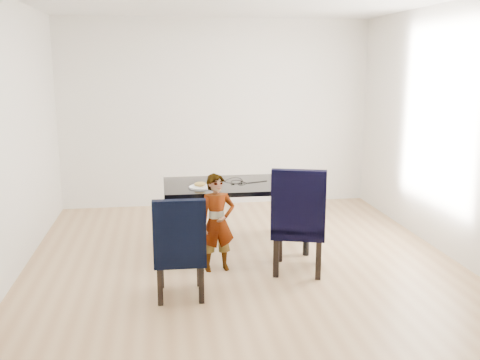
{
  "coord_description": "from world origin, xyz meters",
  "views": [
    {
      "loc": [
        -0.82,
        -5.26,
        2.04
      ],
      "look_at": [
        0.0,
        0.2,
        0.85
      ],
      "focal_mm": 40.0,
      "sensor_mm": 36.0,
      "label": 1
    }
  ],
  "objects": [
    {
      "name": "chair_left",
      "position": [
        -0.68,
        -0.72,
        0.47
      ],
      "size": [
        0.46,
        0.48,
        0.94
      ],
      "primitive_type": "cube",
      "rotation": [
        0.0,
        0.0,
        -0.03
      ],
      "color": "black",
      "rests_on": "floor"
    },
    {
      "name": "wall_back",
      "position": [
        0.0,
        2.5,
        1.35
      ],
      "size": [
        4.5,
        0.01,
        2.7
      ],
      "primitive_type": "cube",
      "color": "white",
      "rests_on": "ground"
    },
    {
      "name": "plate",
      "position": [
        -0.41,
        0.33,
        0.76
      ],
      "size": [
        0.27,
        0.27,
        0.01
      ],
      "primitive_type": "cylinder",
      "rotation": [
        0.0,
        0.0,
        0.08
      ],
      "color": "silver",
      "rests_on": "dining_table"
    },
    {
      "name": "laptop",
      "position": [
        0.68,
        0.36,
        0.76
      ],
      "size": [
        0.36,
        0.32,
        0.02
      ],
      "primitive_type": "imported",
      "rotation": [
        0.0,
        0.0,
        3.63
      ],
      "color": "black",
      "rests_on": "dining_table"
    },
    {
      "name": "dining_table",
      "position": [
        0.0,
        0.5,
        0.38
      ],
      "size": [
        1.6,
        0.9,
        0.75
      ],
      "primitive_type": "cube",
      "color": "black",
      "rests_on": "floor"
    },
    {
      "name": "sandwich",
      "position": [
        -0.41,
        0.33,
        0.79
      ],
      "size": [
        0.14,
        0.11,
        0.05
      ],
      "primitive_type": "ellipsoid",
      "rotation": [
        0.0,
        0.0,
        -0.41
      ],
      "color": "#AB8A3D",
      "rests_on": "plate"
    },
    {
      "name": "wall_right",
      "position": [
        2.25,
        0.0,
        1.35
      ],
      "size": [
        0.01,
        5.0,
        2.7
      ],
      "primitive_type": "cube",
      "color": "silver",
      "rests_on": "ground"
    },
    {
      "name": "cable_tangle",
      "position": [
        0.02,
        0.48,
        0.75
      ],
      "size": [
        0.2,
        0.2,
        0.01
      ],
      "primitive_type": "torus",
      "rotation": [
        0.0,
        0.0,
        0.22
      ],
      "color": "black",
      "rests_on": "dining_table"
    },
    {
      "name": "wall_left",
      "position": [
        -2.25,
        0.0,
        1.35
      ],
      "size": [
        0.01,
        5.0,
        2.7
      ],
      "primitive_type": "cube",
      "color": "silver",
      "rests_on": "ground"
    },
    {
      "name": "child",
      "position": [
        -0.28,
        -0.15,
        0.5
      ],
      "size": [
        0.39,
        0.29,
        0.99
      ],
      "primitive_type": "imported",
      "rotation": [
        0.0,
        0.0,
        0.15
      ],
      "color": "orange",
      "rests_on": "floor"
    },
    {
      "name": "chair_right",
      "position": [
        0.52,
        -0.28,
        0.54
      ],
      "size": [
        0.66,
        0.67,
        1.08
      ],
      "primitive_type": "cube",
      "rotation": [
        0.0,
        0.0,
        -0.31
      ],
      "color": "black",
      "rests_on": "floor"
    },
    {
      "name": "floor",
      "position": [
        0.0,
        0.0,
        -0.01
      ],
      "size": [
        4.5,
        5.0,
        0.01
      ],
      "primitive_type": "cube",
      "color": "tan",
      "rests_on": "ground"
    },
    {
      "name": "wall_front",
      "position": [
        0.0,
        -2.5,
        1.35
      ],
      "size": [
        4.5,
        0.01,
        2.7
      ],
      "primitive_type": "cube",
      "color": "silver",
      "rests_on": "ground"
    }
  ]
}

